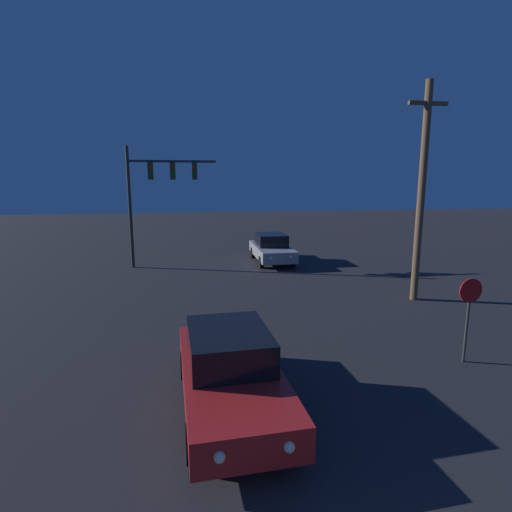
% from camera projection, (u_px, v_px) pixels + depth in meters
% --- Properties ---
extents(car_near, '(2.15, 4.92, 1.63)m').
position_uv_depth(car_near, '(230.00, 370.00, 8.24)').
color(car_near, '#B21E1E').
rests_on(car_near, ground_plane).
extents(car_far, '(1.98, 4.86, 1.63)m').
position_uv_depth(car_far, '(272.00, 248.00, 23.19)').
color(car_far, '#99999E').
rests_on(car_far, ground_plane).
extents(traffic_signal_mast, '(4.70, 0.30, 6.46)m').
position_uv_depth(traffic_signal_mast, '(154.00, 186.00, 21.25)').
color(traffic_signal_mast, '#2D2D2D').
rests_on(traffic_signal_mast, ground_plane).
extents(stop_sign, '(0.63, 0.07, 2.25)m').
position_uv_depth(stop_sign, '(469.00, 305.00, 10.15)').
color(stop_sign, '#2D2D2D').
rests_on(stop_sign, ground_plane).
extents(utility_pole, '(1.54, 0.28, 8.28)m').
position_uv_depth(utility_pole, '(422.00, 191.00, 15.17)').
color(utility_pole, brown).
rests_on(utility_pole, ground_plane).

